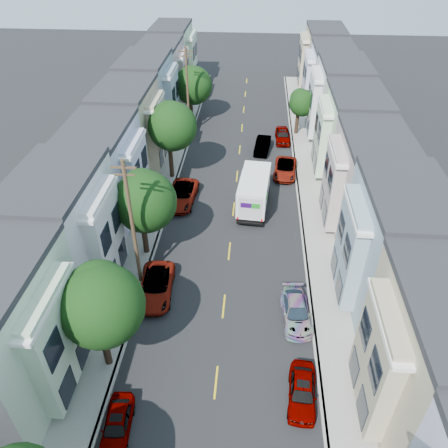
# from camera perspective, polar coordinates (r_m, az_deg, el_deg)

# --- Properties ---
(ground) EXTENTS (160.00, 160.00, 0.00)m
(ground) POSITION_cam_1_polar(r_m,az_deg,el_deg) (30.90, -0.03, -10.70)
(ground) COLOR black
(ground) RESTS_ON ground
(road_slab) EXTENTS (12.00, 70.00, 0.02)m
(road_slab) POSITION_cam_1_polar(r_m,az_deg,el_deg) (42.53, 1.50, 4.23)
(road_slab) COLOR black
(road_slab) RESTS_ON ground
(curb_left) EXTENTS (0.30, 70.00, 0.15)m
(curb_left) POSITION_cam_1_polar(r_m,az_deg,el_deg) (43.15, -6.57, 4.60)
(curb_left) COLOR gray
(curb_left) RESTS_ON ground
(curb_right) EXTENTS (0.30, 70.00, 0.15)m
(curb_right) POSITION_cam_1_polar(r_m,az_deg,el_deg) (42.70, 9.65, 3.92)
(curb_right) COLOR gray
(curb_right) RESTS_ON ground
(sidewalk_left) EXTENTS (2.60, 70.00, 0.15)m
(sidewalk_left) POSITION_cam_1_polar(r_m,az_deg,el_deg) (43.40, -8.27, 4.65)
(sidewalk_left) COLOR gray
(sidewalk_left) RESTS_ON ground
(sidewalk_right) EXTENTS (2.60, 70.00, 0.15)m
(sidewalk_right) POSITION_cam_1_polar(r_m,az_deg,el_deg) (42.85, 11.38, 3.83)
(sidewalk_right) COLOR gray
(sidewalk_right) RESTS_ON ground
(centerline) EXTENTS (0.12, 70.00, 0.01)m
(centerline) POSITION_cam_1_polar(r_m,az_deg,el_deg) (42.54, 1.50, 4.22)
(centerline) COLOR gold
(centerline) RESTS_ON ground
(townhouse_row_left) EXTENTS (5.00, 70.00, 8.50)m
(townhouse_row_left) POSITION_cam_1_polar(r_m,az_deg,el_deg) (44.38, -13.08, 4.69)
(townhouse_row_left) COLOR #B6A29D
(townhouse_row_left) RESTS_ON ground
(townhouse_row_right) EXTENTS (5.00, 70.00, 8.50)m
(townhouse_row_right) POSITION_cam_1_polar(r_m,az_deg,el_deg) (43.57, 16.33, 3.47)
(townhouse_row_right) COLOR #B6A29D
(townhouse_row_right) RESTS_ON ground
(tree_b) EXTENTS (4.70, 4.70, 7.44)m
(tree_b) POSITION_cam_1_polar(r_m,az_deg,el_deg) (24.91, -15.84, -10.25)
(tree_b) COLOR black
(tree_b) RESTS_ON ground
(tree_c) EXTENTS (4.70, 4.70, 7.27)m
(tree_c) POSITION_cam_1_polar(r_m,az_deg,el_deg) (32.70, -10.41, 2.87)
(tree_c) COLOR black
(tree_c) RESTS_ON ground
(tree_d) EXTENTS (4.70, 4.70, 7.91)m
(tree_d) POSITION_cam_1_polar(r_m,az_deg,el_deg) (42.69, -6.89, 12.51)
(tree_d) COLOR black
(tree_d) RESTS_ON ground
(tree_e) EXTENTS (4.70, 4.70, 6.87)m
(tree_e) POSITION_cam_1_polar(r_m,az_deg,el_deg) (56.55, -4.14, 17.59)
(tree_e) COLOR black
(tree_e) RESTS_ON ground
(tree_far_r) EXTENTS (3.10, 3.10, 5.44)m
(tree_far_r) POSITION_cam_1_polar(r_m,az_deg,el_deg) (53.42, 10.08, 15.25)
(tree_far_r) COLOR black
(tree_far_r) RESTS_ON ground
(utility_pole_near) EXTENTS (1.60, 0.26, 10.00)m
(utility_pole_near) POSITION_cam_1_polar(r_m,az_deg,el_deg) (29.93, -11.86, -0.24)
(utility_pole_near) COLOR #42301E
(utility_pole_near) RESTS_ON ground
(utility_pole_far) EXTENTS (1.60, 0.26, 10.00)m
(utility_pole_far) POSITION_cam_1_polar(r_m,az_deg,el_deg) (52.60, -4.78, 16.85)
(utility_pole_far) COLOR #42301E
(utility_pole_far) RESTS_ON ground
(fedex_truck) EXTENTS (2.52, 6.55, 3.14)m
(fedex_truck) POSITION_cam_1_polar(r_m,az_deg,el_deg) (39.53, 3.93, 4.41)
(fedex_truck) COLOR white
(fedex_truck) RESTS_ON ground
(lead_sedan) EXTENTS (1.99, 4.36, 1.40)m
(lead_sedan) POSITION_cam_1_polar(r_m,az_deg,el_deg) (49.96, 5.04, 10.19)
(lead_sedan) COLOR black
(lead_sedan) RESTS_ON ground
(parked_left_b) EXTENTS (1.72, 3.87, 1.22)m
(parked_left_b) POSITION_cam_1_polar(r_m,az_deg,el_deg) (25.76, -13.79, -24.12)
(parked_left_b) COLOR black
(parked_left_b) RESTS_ON ground
(parked_left_c) EXTENTS (2.66, 5.20, 1.40)m
(parked_left_c) POSITION_cam_1_polar(r_m,az_deg,el_deg) (31.64, -8.88, -8.06)
(parked_left_c) COLOR #88939E
(parked_left_c) RESTS_ON ground
(parked_left_d) EXTENTS (2.83, 5.57, 1.51)m
(parked_left_d) POSITION_cam_1_polar(r_m,az_deg,el_deg) (40.83, -5.54, 3.79)
(parked_left_d) COLOR black
(parked_left_d) RESTS_ON ground
(parked_right_a) EXTENTS (1.89, 4.18, 1.32)m
(parked_right_a) POSITION_cam_1_polar(r_m,az_deg,el_deg) (26.44, 10.17, -20.72)
(parked_right_a) COLOR #3D4446
(parked_right_a) RESTS_ON ground
(parked_right_b) EXTENTS (2.12, 4.41, 1.28)m
(parked_right_b) POSITION_cam_1_polar(r_m,az_deg,el_deg) (30.09, 9.39, -11.22)
(parked_right_b) COLOR silver
(parked_right_b) RESTS_ON ground
(parked_right_c) EXTENTS (2.68, 4.99, 1.33)m
(parked_right_c) POSITION_cam_1_polar(r_m,az_deg,el_deg) (45.51, 7.99, 7.14)
(parked_right_c) COLOR black
(parked_right_c) RESTS_ON ground
(parked_right_d) EXTENTS (1.76, 4.39, 1.41)m
(parked_right_d) POSITION_cam_1_polar(r_m,az_deg,el_deg) (52.54, 7.67, 11.38)
(parked_right_d) COLOR #0E2340
(parked_right_d) RESTS_ON ground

